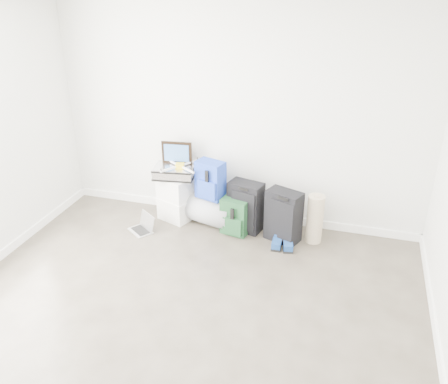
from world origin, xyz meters
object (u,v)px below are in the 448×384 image
(duffel_bag, at_px, (211,210))
(large_suitcase, at_px, (245,207))
(boxes_stack, at_px, (176,198))
(carry_on, at_px, (283,216))
(briefcase, at_px, (175,172))
(laptop, at_px, (143,227))

(duffel_bag, relative_size, large_suitcase, 0.99)
(boxes_stack, height_order, carry_on, carry_on)
(boxes_stack, xyz_separation_m, briefcase, (0.00, 0.00, 0.36))
(briefcase, relative_size, laptop, 1.32)
(duffel_bag, bearing_deg, carry_on, 7.16)
(briefcase, bearing_deg, large_suitcase, -9.92)
(large_suitcase, bearing_deg, laptop, -148.48)
(carry_on, relative_size, laptop, 1.72)
(briefcase, xyz_separation_m, large_suitcase, (0.91, -0.03, -0.34))
(briefcase, relative_size, carry_on, 0.77)
(boxes_stack, height_order, briefcase, briefcase)
(briefcase, height_order, duffel_bag, briefcase)
(boxes_stack, bearing_deg, briefcase, 0.00)
(briefcase, xyz_separation_m, duffel_bag, (0.47, -0.01, -0.46))
(boxes_stack, xyz_separation_m, carry_on, (1.39, -0.14, 0.02))
(large_suitcase, distance_m, laptop, 1.27)
(boxes_stack, distance_m, carry_on, 1.40)
(carry_on, xyz_separation_m, laptop, (-1.67, -0.27, -0.26))
(duffel_bag, bearing_deg, boxes_stack, -165.70)
(boxes_stack, relative_size, laptop, 1.60)
(large_suitcase, bearing_deg, briefcase, -167.92)
(laptop, bearing_deg, duffel_bag, 64.07)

